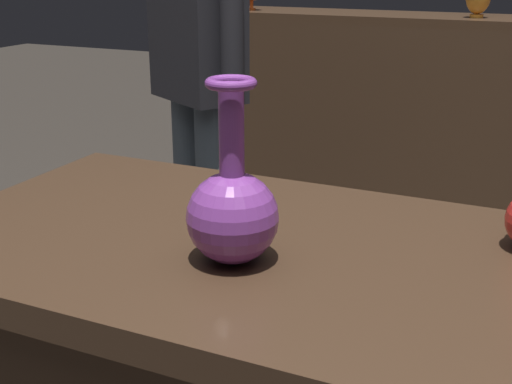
# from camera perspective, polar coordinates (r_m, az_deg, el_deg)

# --- Properties ---
(back_display_shelf) EXTENTS (2.60, 0.40, 0.99)m
(back_display_shelf) POSITION_cam_1_polar(r_m,az_deg,el_deg) (3.23, 17.19, 5.04)
(back_display_shelf) COLOR #422D1E
(back_display_shelf) RESTS_ON ground_plane
(vase_centerpiece) EXTENTS (0.14, 0.14, 0.28)m
(vase_centerpiece) POSITION_cam_1_polar(r_m,az_deg,el_deg) (1.01, -1.99, -1.42)
(vase_centerpiece) COLOR #7A388E
(vase_centerpiece) RESTS_ON display_plinth
(visitor_near_left) EXTENTS (0.42, 0.32, 1.62)m
(visitor_near_left) POSITION_cam_1_polar(r_m,az_deg,el_deg) (2.21, -4.92, 11.69)
(visitor_near_left) COLOR slate
(visitor_near_left) RESTS_ON ground_plane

